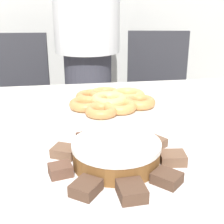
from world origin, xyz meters
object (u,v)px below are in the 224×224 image
object	(u,v)px
frosted_cake	(116,153)
plate_donuts	(109,107)
office_chair_right	(157,108)
plate_cake	(116,166)
person_standing	(87,42)
office_chair_left	(15,115)

from	to	relation	value
frosted_cake	plate_donuts	bearing A→B (deg)	83.77
office_chair_right	plate_cake	distance (m)	1.36
person_standing	frosted_cake	bearing A→B (deg)	-91.36
person_standing	plate_donuts	size ratio (longest dim) A/B	4.44
office_chair_left	person_standing	bearing A→B (deg)	-11.04
office_chair_right	plate_donuts	size ratio (longest dim) A/B	2.42
office_chair_left	frosted_cake	size ratio (longest dim) A/B	4.61
person_standing	office_chair_left	world-z (taller)	person_standing
plate_cake	plate_donuts	bearing A→B (deg)	83.77
office_chair_left	frosted_cake	distance (m)	1.34
person_standing	office_chair_left	size ratio (longest dim) A/B	1.84
plate_cake	plate_donuts	size ratio (longest dim) A/B	0.90
plate_cake	office_chair_left	bearing A→B (deg)	108.59
office_chair_right	person_standing	bearing A→B (deg)	-152.97
plate_cake	plate_donuts	world-z (taller)	same
office_chair_right	plate_cake	size ratio (longest dim) A/B	2.70
person_standing	office_chair_right	world-z (taller)	person_standing
office_chair_left	office_chair_right	bearing A→B (deg)	5.75
person_standing	office_chair_left	bearing A→B (deg)	163.16
person_standing	office_chair_left	xyz separation A→B (m)	(-0.44, 0.13, -0.45)
plate_donuts	frosted_cake	distance (m)	0.42
office_chair_left	plate_donuts	xyz separation A→B (m)	(0.46, -0.82, 0.31)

